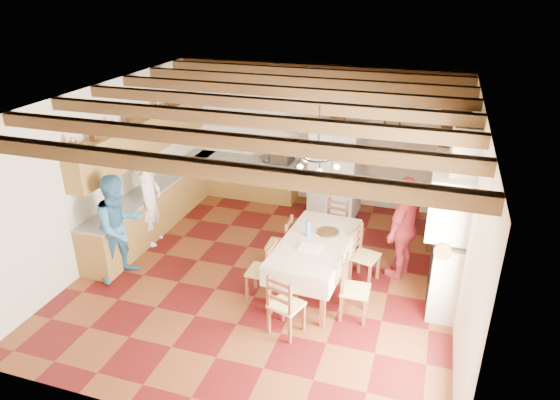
% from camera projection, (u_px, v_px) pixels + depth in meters
% --- Properties ---
extents(floor, '(6.00, 6.50, 0.02)m').
position_uv_depth(floor, '(269.00, 273.00, 8.51)').
color(floor, '#4D0D0D').
rests_on(floor, ground).
extents(ceiling, '(6.00, 6.50, 0.02)m').
position_uv_depth(ceiling, '(267.00, 97.00, 7.26)').
color(ceiling, white).
rests_on(ceiling, ground).
extents(wall_back, '(6.00, 0.02, 3.00)m').
position_uv_depth(wall_back, '(318.00, 135.00, 10.71)').
color(wall_back, beige).
rests_on(wall_back, ground).
extents(wall_front, '(6.00, 0.02, 3.00)m').
position_uv_depth(wall_front, '(164.00, 314.00, 5.06)').
color(wall_front, beige).
rests_on(wall_front, ground).
extents(wall_left, '(0.02, 6.50, 3.00)m').
position_uv_depth(wall_left, '(106.00, 171.00, 8.72)').
color(wall_left, beige).
rests_on(wall_left, ground).
extents(wall_right, '(0.02, 6.50, 3.00)m').
position_uv_depth(wall_right, '(469.00, 218.00, 7.05)').
color(wall_right, beige).
rests_on(wall_right, ground).
extents(ceiling_beams, '(6.00, 6.30, 0.16)m').
position_uv_depth(ceiling_beams, '(267.00, 104.00, 7.31)').
color(ceiling_beams, '#392512').
rests_on(ceiling_beams, ground).
extents(lower_cabinets_left, '(0.60, 4.30, 0.86)m').
position_uv_depth(lower_cabinets_left, '(159.00, 205.00, 9.99)').
color(lower_cabinets_left, brown).
rests_on(lower_cabinets_left, ground).
extents(lower_cabinets_back, '(2.30, 0.60, 0.86)m').
position_uv_depth(lower_cabinets_back, '(246.00, 178.00, 11.32)').
color(lower_cabinets_back, brown).
rests_on(lower_cabinets_back, ground).
extents(countertop_left, '(0.62, 4.30, 0.04)m').
position_uv_depth(countertop_left, '(156.00, 184.00, 9.81)').
color(countertop_left, gray).
rests_on(countertop_left, lower_cabinets_left).
extents(countertop_back, '(2.34, 0.62, 0.04)m').
position_uv_depth(countertop_back, '(246.00, 159.00, 11.13)').
color(countertop_back, gray).
rests_on(countertop_back, lower_cabinets_back).
extents(backsplash_left, '(0.03, 4.30, 0.60)m').
position_uv_depth(backsplash_left, '(142.00, 167.00, 9.75)').
color(backsplash_left, white).
rests_on(backsplash_left, ground).
extents(backsplash_back, '(2.30, 0.03, 0.60)m').
position_uv_depth(backsplash_back, '(250.00, 142.00, 11.25)').
color(backsplash_back, white).
rests_on(backsplash_back, ground).
extents(upper_cabinets, '(0.35, 4.20, 0.70)m').
position_uv_depth(upper_cabinets, '(145.00, 136.00, 9.44)').
color(upper_cabinets, brown).
rests_on(upper_cabinets, ground).
extents(fireplace, '(0.56, 1.60, 2.80)m').
position_uv_depth(fireplace, '(447.00, 216.00, 7.35)').
color(fireplace, beige).
rests_on(fireplace, ground).
extents(wall_picture, '(0.34, 0.03, 0.42)m').
position_uv_depth(wall_picture, '(392.00, 125.00, 10.11)').
color(wall_picture, '#321A14').
rests_on(wall_picture, ground).
extents(refrigerator, '(1.02, 0.87, 1.92)m').
position_uv_depth(refrigerator, '(336.00, 170.00, 10.27)').
color(refrigerator, silver).
rests_on(refrigerator, floor).
extents(hutch, '(0.58, 1.31, 2.35)m').
position_uv_depth(hutch, '(449.00, 182.00, 9.15)').
color(hutch, '#341E0D').
rests_on(hutch, floor).
extents(dining_table, '(1.14, 2.05, 0.87)m').
position_uv_depth(dining_table, '(315.00, 246.00, 7.78)').
color(dining_table, beige).
rests_on(dining_table, floor).
extents(chandelier, '(0.47, 0.47, 0.03)m').
position_uv_depth(chandelier, '(318.00, 157.00, 7.18)').
color(chandelier, black).
rests_on(chandelier, ground).
extents(chair_left_near, '(0.41, 0.43, 0.96)m').
position_uv_depth(chair_left_near, '(261.00, 270.00, 7.71)').
color(chair_left_near, brown).
rests_on(chair_left_near, floor).
extents(chair_left_far, '(0.42, 0.44, 0.96)m').
position_uv_depth(chair_left_far, '(279.00, 244.00, 8.45)').
color(chair_left_far, brown).
rests_on(chair_left_far, floor).
extents(chair_right_near, '(0.41, 0.43, 0.96)m').
position_uv_depth(chair_right_near, '(356.00, 289.00, 7.24)').
color(chair_right_near, brown).
rests_on(chair_right_near, floor).
extents(chair_right_far, '(0.49, 0.51, 0.96)m').
position_uv_depth(chair_right_far, '(365.00, 256.00, 8.10)').
color(chair_right_far, brown).
rests_on(chair_right_far, floor).
extents(chair_end_near, '(0.52, 0.51, 0.96)m').
position_uv_depth(chair_end_near, '(286.00, 304.00, 6.92)').
color(chair_end_near, brown).
rests_on(chair_end_near, floor).
extents(chair_end_far, '(0.47, 0.45, 0.96)m').
position_uv_depth(chair_end_far, '(334.00, 228.00, 8.99)').
color(chair_end_far, brown).
rests_on(chair_end_far, floor).
extents(person_man, '(0.54, 0.71, 1.74)m').
position_uv_depth(person_man, '(149.00, 200.00, 9.15)').
color(person_man, white).
rests_on(person_man, floor).
extents(person_woman_blue, '(0.95, 1.06, 1.80)m').
position_uv_depth(person_woman_blue, '(120.00, 227.00, 8.09)').
color(person_woman_blue, teal).
rests_on(person_woman_blue, floor).
extents(person_woman_red, '(0.79, 1.13, 1.78)m').
position_uv_depth(person_woman_red, '(404.00, 227.00, 8.11)').
color(person_woman_red, '#BC2D3A').
rests_on(person_woman_red, floor).
extents(microwave, '(0.63, 0.47, 0.33)m').
position_uv_depth(microwave, '(278.00, 155.00, 10.84)').
color(microwave, silver).
rests_on(microwave, countertop_back).
extents(fridge_vase, '(0.40, 0.40, 0.32)m').
position_uv_depth(fridge_vase, '(338.00, 117.00, 9.80)').
color(fridge_vase, '#341E0D').
rests_on(fridge_vase, refrigerator).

